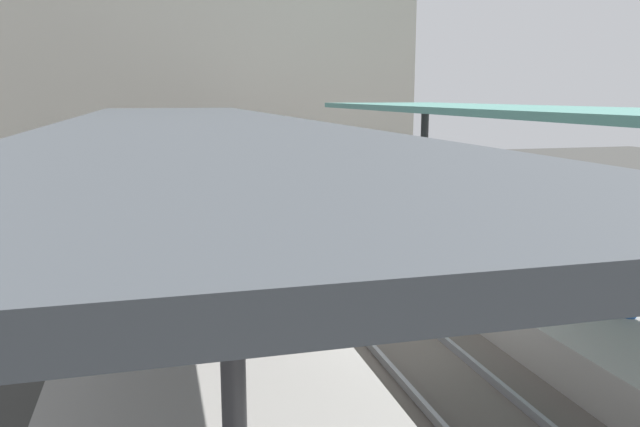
{
  "coord_description": "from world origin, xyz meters",
  "views": [
    {
      "loc": [
        -4.42,
        -10.41,
        4.81
      ],
      "look_at": [
        0.04,
        6.3,
        1.53
      ],
      "focal_mm": 35.01,
      "sensor_mm": 36.0,
      "label": 1
    }
  ],
  "objects_px": {
    "commuter_train": "(306,198)",
    "litter_bin": "(469,252)",
    "platform_bench": "(543,252)",
    "passenger_near_bench": "(632,270)",
    "passenger_mid_platform": "(194,260)",
    "platform_sign": "(448,184)"
  },
  "relations": [
    {
      "from": "passenger_near_bench",
      "to": "passenger_mid_platform",
      "type": "distance_m",
      "value": 7.72
    },
    {
      "from": "platform_bench",
      "to": "platform_sign",
      "type": "relative_size",
      "value": 0.63
    },
    {
      "from": "platform_sign",
      "to": "passenger_near_bench",
      "type": "distance_m",
      "value": 5.67
    },
    {
      "from": "commuter_train",
      "to": "platform_bench",
      "type": "height_order",
      "value": "commuter_train"
    },
    {
      "from": "litter_bin",
      "to": "passenger_near_bench",
      "type": "height_order",
      "value": "passenger_near_bench"
    },
    {
      "from": "litter_bin",
      "to": "passenger_near_bench",
      "type": "xyz_separation_m",
      "value": [
        1.23,
        -3.45,
        0.44
      ]
    },
    {
      "from": "platform_bench",
      "to": "platform_sign",
      "type": "bearing_deg",
      "value": 108.47
    },
    {
      "from": "platform_sign",
      "to": "passenger_near_bench",
      "type": "xyz_separation_m",
      "value": [
        0.75,
        -5.56,
        -0.78
      ]
    },
    {
      "from": "platform_bench",
      "to": "passenger_near_bench",
      "type": "distance_m",
      "value": 2.81
    },
    {
      "from": "platform_sign",
      "to": "litter_bin",
      "type": "height_order",
      "value": "platform_sign"
    },
    {
      "from": "litter_bin",
      "to": "passenger_mid_platform",
      "type": "xyz_separation_m",
      "value": [
        -6.04,
        -0.88,
        0.46
      ]
    },
    {
      "from": "commuter_train",
      "to": "litter_bin",
      "type": "distance_m",
      "value": 6.58
    },
    {
      "from": "platform_sign",
      "to": "passenger_near_bench",
      "type": "height_order",
      "value": "platform_sign"
    },
    {
      "from": "platform_bench",
      "to": "passenger_mid_platform",
      "type": "xyz_separation_m",
      "value": [
        -7.45,
        -0.21,
        0.39
      ]
    },
    {
      "from": "platform_sign",
      "to": "litter_bin",
      "type": "bearing_deg",
      "value": -102.76
    },
    {
      "from": "platform_bench",
      "to": "platform_sign",
      "type": "distance_m",
      "value": 3.16
    },
    {
      "from": "commuter_train",
      "to": "passenger_mid_platform",
      "type": "relative_size",
      "value": 7.62
    },
    {
      "from": "litter_bin",
      "to": "platform_bench",
      "type": "bearing_deg",
      "value": -25.44
    },
    {
      "from": "passenger_mid_platform",
      "to": "platform_bench",
      "type": "bearing_deg",
      "value": 1.59
    },
    {
      "from": "commuter_train",
      "to": "platform_bench",
      "type": "distance_m",
      "value": 7.77
    },
    {
      "from": "litter_bin",
      "to": "commuter_train",
      "type": "bearing_deg",
      "value": 109.91
    },
    {
      "from": "passenger_mid_platform",
      "to": "passenger_near_bench",
      "type": "bearing_deg",
      "value": -19.48
    }
  ]
}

